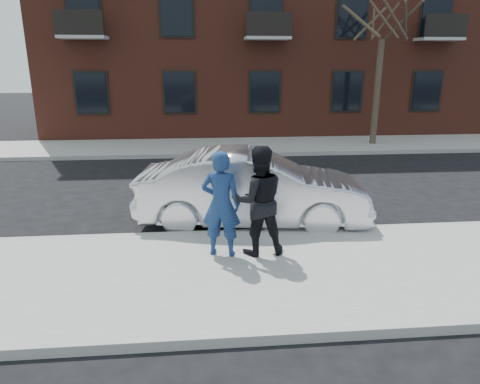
{
  "coord_description": "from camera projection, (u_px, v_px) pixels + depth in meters",
  "views": [
    {
      "loc": [
        -2.79,
        -6.54,
        3.4
      ],
      "look_at": [
        -2.16,
        0.4,
        1.31
      ],
      "focal_mm": 32.0,
      "sensor_mm": 36.0,
      "label": 1
    }
  ],
  "objects": [
    {
      "name": "apartment_building",
      "position": [
        287.0,
        11.0,
        23.03
      ],
      "size": [
        24.3,
        10.3,
        12.3
      ],
      "color": "maroon",
      "rests_on": "ground"
    },
    {
      "name": "far_sidewalk",
      "position": [
        268.0,
        146.0,
        18.17
      ],
      "size": [
        50.0,
        3.5,
        0.15
      ],
      "primitive_type": "cube",
      "color": "gray",
      "rests_on": "ground"
    },
    {
      "name": "street_tree",
      "position": [
        385.0,
        8.0,
        16.75
      ],
      "size": [
        3.6,
        3.6,
        6.8
      ],
      "color": "#352A1F",
      "rests_on": "far_sidewalk"
    },
    {
      "name": "near_sidewalk",
      "position": [
        371.0,
        270.0,
        7.19
      ],
      "size": [
        50.0,
        3.5,
        0.15
      ],
      "primitive_type": "cube",
      "color": "gray",
      "rests_on": "ground"
    },
    {
      "name": "man_hoodie",
      "position": [
        221.0,
        204.0,
        7.36
      ],
      "size": [
        0.77,
        0.6,
        1.87
      ],
      "rotation": [
        0.0,
        0.0,
        2.9
      ],
      "color": "navy",
      "rests_on": "near_sidewalk"
    },
    {
      "name": "near_curb",
      "position": [
        338.0,
        230.0,
        8.91
      ],
      "size": [
        50.0,
        0.1,
        0.15
      ],
      "primitive_type": "cube",
      "color": "#999691",
      "rests_on": "ground"
    },
    {
      "name": "ground",
      "position": [
        365.0,
        267.0,
        7.45
      ],
      "size": [
        100.0,
        100.0,
        0.0
      ],
      "primitive_type": "plane",
      "color": "black",
      "rests_on": "ground"
    },
    {
      "name": "man_peacoat",
      "position": [
        258.0,
        201.0,
        7.42
      ],
      "size": [
        1.01,
        0.82,
        1.94
      ],
      "rotation": [
        0.0,
        0.0,
        3.23
      ],
      "color": "black",
      "rests_on": "near_sidewalk"
    },
    {
      "name": "far_curb",
      "position": [
        275.0,
        154.0,
        16.45
      ],
      "size": [
        50.0,
        0.1,
        0.15
      ],
      "primitive_type": "cube",
      "color": "#999691",
      "rests_on": "ground"
    },
    {
      "name": "silver_sedan",
      "position": [
        252.0,
        188.0,
        9.27
      ],
      "size": [
        5.11,
        2.3,
        1.63
      ],
      "primitive_type": "imported",
      "rotation": [
        0.0,
        0.0,
        1.45
      ],
      "color": "silver",
      "rests_on": "ground"
    }
  ]
}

